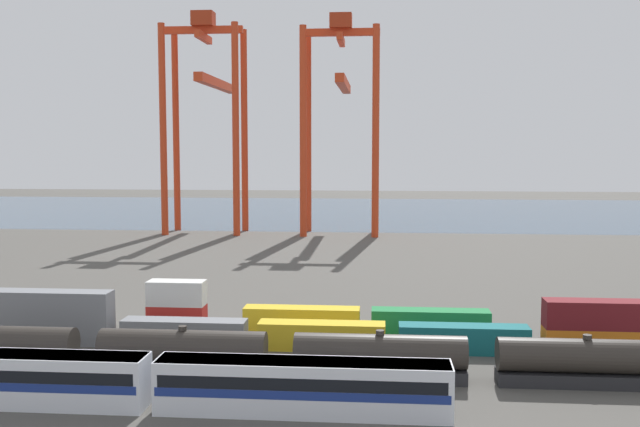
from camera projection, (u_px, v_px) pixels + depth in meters
ground_plane at (339, 267)px, 114.77m from camera, size 420.00×420.00×0.00m
harbour_water at (359, 211)px, 217.25m from camera, size 400.00×110.00×0.01m
passenger_train at (152, 380)px, 52.28m from camera, size 43.68×3.14×3.90m
freight_tank_row at (280, 354)px, 59.52m from camera, size 64.11×2.74×4.20m
shipping_container_0 at (52, 330)px, 70.21m from camera, size 12.10×2.44×2.60m
shipping_container_1 at (51, 304)px, 69.97m from camera, size 12.10×2.44×2.60m
shipping_container_2 at (185, 333)px, 69.07m from camera, size 12.10×2.44×2.60m
shipping_container_3 at (322, 336)px, 67.94m from camera, size 12.10×2.44×2.60m
shipping_container_4 at (463, 339)px, 66.80m from camera, size 12.10×2.44×2.60m
shipping_container_5 at (610, 342)px, 65.67m from camera, size 12.10×2.44×2.60m
shipping_container_6 at (611, 315)px, 65.43m from camera, size 12.10×2.44×2.60m
shipping_container_8 at (56, 314)px, 76.66m from camera, size 12.10×2.44×2.60m
shipping_container_9 at (177, 317)px, 75.53m from camera, size 6.04×2.44×2.60m
shipping_container_10 at (177, 293)px, 75.29m from camera, size 6.04×2.44×2.60m
shipping_container_11 at (302, 320)px, 74.40m from camera, size 12.10×2.44×2.60m
shipping_container_12 at (430, 322)px, 73.26m from camera, size 12.10×2.44×2.60m
gantry_crane_west at (207, 102)px, 162.48m from camera, size 17.78×36.77×49.45m
gantry_crane_central at (341, 104)px, 159.49m from camera, size 17.18×33.96×48.51m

